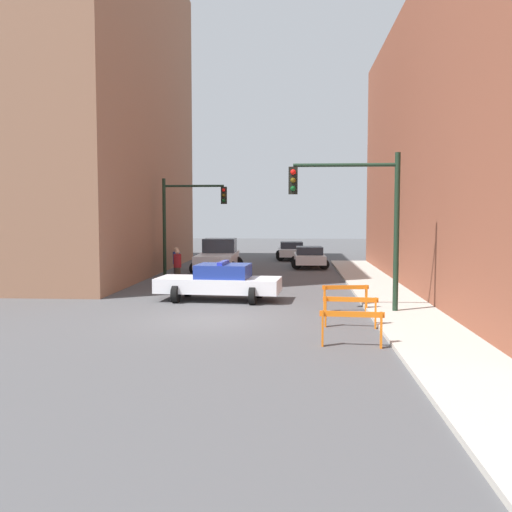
# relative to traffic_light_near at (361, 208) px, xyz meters

# --- Properties ---
(ground_plane) EXTENTS (120.00, 120.00, 0.00)m
(ground_plane) POSITION_rel_traffic_light_near_xyz_m (-4.73, -1.47, -3.53)
(ground_plane) COLOR #4C4C4F
(sidewalk_right) EXTENTS (2.40, 44.00, 0.12)m
(sidewalk_right) POSITION_rel_traffic_light_near_xyz_m (1.47, -1.47, -3.47)
(sidewalk_right) COLOR #B2ADA3
(sidewalk_right) RESTS_ON ground_plane
(building_corner_left) EXTENTS (14.00, 20.00, 18.39)m
(building_corner_left) POSITION_rel_traffic_light_near_xyz_m (-16.73, 12.53, 5.67)
(building_corner_left) COLOR #93664C
(building_corner_left) RESTS_ON ground_plane
(traffic_light_near) EXTENTS (3.64, 0.35, 5.20)m
(traffic_light_near) POSITION_rel_traffic_light_near_xyz_m (0.00, 0.00, 0.00)
(traffic_light_near) COLOR black
(traffic_light_near) RESTS_ON sidewalk_right
(traffic_light_far) EXTENTS (3.44, 0.35, 5.20)m
(traffic_light_far) POSITION_rel_traffic_light_near_xyz_m (-8.03, 10.92, -0.13)
(traffic_light_far) COLOR black
(traffic_light_far) RESTS_ON ground_plane
(police_car) EXTENTS (4.84, 2.61, 1.52)m
(police_car) POSITION_rel_traffic_light_near_xyz_m (-5.04, 2.61, -2.81)
(police_car) COLOR white
(police_car) RESTS_ON ground_plane
(white_truck) EXTENTS (2.70, 5.43, 1.90)m
(white_truck) POSITION_rel_traffic_light_near_xyz_m (-6.56, 13.12, -2.62)
(white_truck) COLOR silver
(white_truck) RESTS_ON ground_plane
(parked_car_near) EXTENTS (2.38, 4.36, 1.31)m
(parked_car_near) POSITION_rel_traffic_light_near_xyz_m (-1.32, 16.49, -2.86)
(parked_car_near) COLOR silver
(parked_car_near) RESTS_ON ground_plane
(parked_car_mid) EXTENTS (2.39, 4.37, 1.31)m
(parked_car_mid) POSITION_rel_traffic_light_near_xyz_m (-2.47, 22.65, -2.86)
(parked_car_mid) COLOR silver
(parked_car_mid) RESTS_ON ground_plane
(pedestrian_crossing) EXTENTS (0.43, 0.43, 1.66)m
(pedestrian_crossing) POSITION_rel_traffic_light_near_xyz_m (-7.67, 7.30, -2.67)
(pedestrian_crossing) COLOR #382D23
(pedestrian_crossing) RESTS_ON ground_plane
(pedestrian_corner) EXTENTS (0.50, 0.50, 1.66)m
(pedestrian_corner) POSITION_rel_traffic_light_near_xyz_m (-8.10, 9.07, -2.67)
(pedestrian_corner) COLOR black
(pedestrian_corner) RESTS_ON ground_plane
(barrier_front) EXTENTS (1.60, 0.27, 0.90)m
(barrier_front) POSITION_rel_traffic_light_near_xyz_m (-0.72, -4.84, -2.91)
(barrier_front) COLOR orange
(barrier_front) RESTS_ON ground_plane
(barrier_mid) EXTENTS (1.60, 0.31, 0.90)m
(barrier_mid) POSITION_rel_traffic_light_near_xyz_m (-0.52, -2.37, -2.91)
(barrier_mid) COLOR orange
(barrier_mid) RESTS_ON ground_plane
(barrier_back) EXTENTS (1.59, 0.37, 0.90)m
(barrier_back) POSITION_rel_traffic_light_near_xyz_m (-0.43, 0.43, -2.91)
(barrier_back) COLOR orange
(barrier_back) RESTS_ON ground_plane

